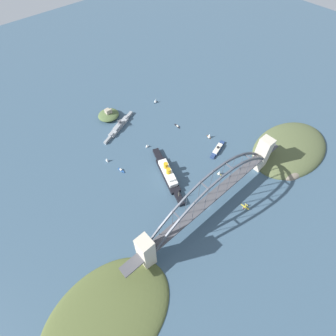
{
  "coord_description": "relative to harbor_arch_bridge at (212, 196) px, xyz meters",
  "views": [
    {
      "loc": [
        -148.8,
        -87.35,
        298.22
      ],
      "look_at": [
        0.0,
        79.19,
        8.0
      ],
      "focal_mm": 27.84,
      "sensor_mm": 36.0,
      "label": 1
    }
  ],
  "objects": [
    {
      "name": "ocean_liner",
      "position": [
        -5.84,
        73.16,
        -24.18
      ],
      "size": [
        43.35,
        99.34,
        19.59
      ],
      "color": "black",
      "rests_on": "ground"
    },
    {
      "name": "small_boat_6",
      "position": [
        -49.21,
        125.17,
        -28.81
      ],
      "size": [
        3.84,
        12.24,
        2.54
      ],
      "color": "#234C8C",
      "rests_on": "ground"
    },
    {
      "name": "headland_east_shore",
      "position": [
        165.46,
        -14.31,
        -29.73
      ],
      "size": [
        139.54,
        93.2,
        27.72
      ],
      "color": "#515B38",
      "rests_on": "ground"
    },
    {
      "name": "small_boat_4",
      "position": [
        73.3,
        138.31,
        -29.05
      ],
      "size": [
        3.08,
        12.69,
        1.92
      ],
      "color": "black",
      "rests_on": "ground"
    },
    {
      "name": "harbor_arch_bridge",
      "position": [
        0.0,
        0.0,
        0.0
      ],
      "size": [
        265.91,
        16.4,
        75.07
      ],
      "color": "beige",
      "rests_on": "ground"
    },
    {
      "name": "small_boat_3",
      "position": [
        -54.45,
        152.68,
        -26.05
      ],
      "size": [
        3.7,
        6.55,
        7.93
      ],
      "color": "silver",
      "rests_on": "ground"
    },
    {
      "name": "small_boat_1",
      "position": [
        50.35,
        26.98,
        -25.74
      ],
      "size": [
        5.5,
        7.06,
        8.57
      ],
      "color": "gold",
      "rests_on": "ground"
    },
    {
      "name": "fort_island_mid_harbor",
      "position": [
        2.04,
        232.25,
        -24.55
      ],
      "size": [
        35.41,
        33.47,
        17.46
      ],
      "color": "#4C6038",
      "rests_on": "ground"
    },
    {
      "name": "headland_west_shore",
      "position": [
        -169.2,
        -17.95,
        -29.73
      ],
      "size": [
        142.51,
        98.96,
        16.62
      ],
      "color": "#4C562D",
      "rests_on": "ground"
    },
    {
      "name": "small_boat_0",
      "position": [
        86.19,
        209.56,
        -25.81
      ],
      "size": [
        8.06,
        5.0,
        8.3
      ],
      "color": "black",
      "rests_on": "ground"
    },
    {
      "name": "ground_plane",
      "position": [
        0.0,
        -0.0,
        -29.73
      ],
      "size": [
        1400.0,
        1400.0,
        0.0
      ],
      "primitive_type": "plane",
      "color": "#385166"
    },
    {
      "name": "naval_cruiser",
      "position": [
        0.03,
        199.43,
        -26.51
      ],
      "size": [
        76.64,
        35.12,
        17.46
      ],
      "color": "gray",
      "rests_on": "ground"
    },
    {
      "name": "harbor_ferry_steamer",
      "position": [
        83.48,
        59.31,
        -27.33
      ],
      "size": [
        39.86,
        17.51,
        7.87
      ],
      "color": "navy",
      "rests_on": "ground"
    },
    {
      "name": "small_boat_5",
      "position": [
        7.15,
        135.75,
        -26.68
      ],
      "size": [
        6.28,
        4.01,
        6.5
      ],
      "color": "silver",
      "rests_on": "ground"
    },
    {
      "name": "seaplane_taxiing_near_bridge",
      "position": [
        34.74,
        -30.65,
        -27.51
      ],
      "size": [
        7.96,
        11.26,
        5.11
      ],
      "color": "#B7B7B2",
      "rests_on": "ground"
    },
    {
      "name": "small_boat_2",
      "position": [
        93.53,
        85.83,
        -25.24
      ],
      "size": [
        5.58,
        8.72,
        9.62
      ],
      "color": "brown",
      "rests_on": "ground"
    }
  ]
}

